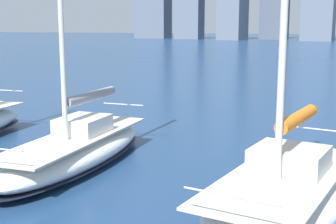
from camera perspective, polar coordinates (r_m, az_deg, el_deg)
sailboat_orange at (r=11.45m, az=13.87°, el=-9.61°), size 3.41×7.15×10.41m
sailboat_grey at (r=15.64m, az=-11.04°, el=-4.26°), size 3.05×8.21×10.43m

